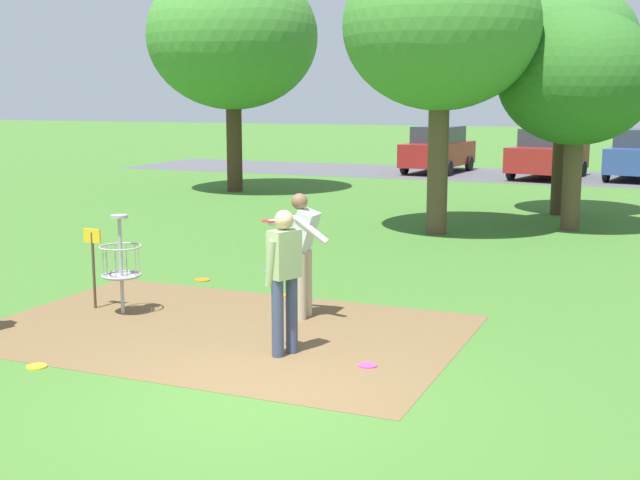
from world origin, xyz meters
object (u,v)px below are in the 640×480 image
at_px(frisbee_far_right, 202,280).
at_px(tree_mid_center, 441,27).
at_px(disc_golf_basket, 118,260).
at_px(player_foreground_watching, 284,274).
at_px(tree_near_left, 232,37).
at_px(frisbee_near_basket, 285,295).
at_px(parked_car_center_left, 548,153).
at_px(parked_car_leftmost, 438,149).
at_px(frisbee_by_tee, 368,365).
at_px(tree_near_right, 577,79).
at_px(frisbee_far_left, 37,367).
at_px(player_waiting_left, 303,247).
at_px(tree_mid_left, 566,45).

height_order(frisbee_far_right, tree_mid_center, tree_mid_center).
height_order(disc_golf_basket, player_foreground_watching, player_foreground_watching).
xyz_separation_m(tree_near_left, tree_mid_center, (8.17, -5.70, -0.39)).
bearing_deg(disc_golf_basket, tree_mid_center, 75.03).
bearing_deg(frisbee_near_basket, parked_car_center_left, 87.16).
bearing_deg(tree_mid_center, parked_car_leftmost, 104.88).
height_order(disc_golf_basket, frisbee_by_tee, disc_golf_basket).
relative_size(player_foreground_watching, tree_near_right, 0.35).
bearing_deg(tree_mid_center, frisbee_far_left, -98.82).
relative_size(player_waiting_left, tree_near_right, 0.35).
distance_m(frisbee_far_right, parked_car_center_left, 20.46).
bearing_deg(tree_mid_center, tree_near_left, 145.09).
height_order(player_waiting_left, frisbee_far_left, player_waiting_left).
bearing_deg(tree_mid_left, parked_car_leftmost, 119.63).
height_order(frisbee_near_basket, frisbee_by_tee, same).
height_order(player_foreground_watching, tree_mid_left, tree_mid_left).
distance_m(player_foreground_watching, frisbee_by_tee, 1.41).
bearing_deg(player_foreground_watching, tree_mid_center, 94.20).
bearing_deg(tree_near_right, player_foreground_watching, -100.25).
xyz_separation_m(disc_golf_basket, tree_near_right, (4.92, 10.13, 2.63)).
relative_size(frisbee_by_tee, parked_car_center_left, 0.05).
height_order(frisbee_near_basket, parked_car_leftmost, parked_car_leftmost).
distance_m(player_foreground_watching, frisbee_far_right, 4.39).
relative_size(frisbee_near_basket, parked_car_leftmost, 0.05).
bearing_deg(tree_mid_left, frisbee_far_right, -112.90).
bearing_deg(tree_mid_left, player_waiting_left, -99.10).
bearing_deg(tree_near_left, frisbee_by_tee, -56.59).
relative_size(player_waiting_left, parked_car_leftmost, 0.39).
bearing_deg(disc_golf_basket, parked_car_leftmost, 94.12).
height_order(frisbee_far_left, frisbee_far_right, same).
bearing_deg(frisbee_far_right, frisbee_near_basket, -14.70).
xyz_separation_m(player_foreground_watching, tree_mid_left, (1.42, 13.46, 3.28)).
bearing_deg(tree_near_left, frisbee_far_left, -68.47).
bearing_deg(frisbee_far_right, disc_golf_basket, -89.31).
distance_m(player_foreground_watching, parked_car_center_left, 23.35).
height_order(tree_near_left, parked_car_center_left, tree_near_left).
xyz_separation_m(tree_mid_center, parked_car_center_left, (0.45, 14.08, -3.53)).
distance_m(frisbee_near_basket, frisbee_far_left, 4.29).
height_order(frisbee_by_tee, tree_mid_left, tree_mid_left).
distance_m(disc_golf_basket, tree_mid_center, 9.49).
bearing_deg(frisbee_far_right, parked_car_leftmost, 94.48).
bearing_deg(tree_near_right, frisbee_far_right, -122.17).
relative_size(tree_near_right, tree_mid_center, 0.78).
xyz_separation_m(frisbee_near_basket, tree_near_right, (3.24, 8.32, 3.37)).
bearing_deg(frisbee_far_left, parked_car_center_left, 85.12).
bearing_deg(player_waiting_left, tree_mid_left, 80.90).
distance_m(frisbee_near_basket, tree_near_right, 9.54).
xyz_separation_m(player_waiting_left, frisbee_by_tee, (1.52, -1.63, -0.98)).
relative_size(frisbee_far_right, tree_mid_left, 0.04).
bearing_deg(tree_mid_left, frisbee_far_left, -104.13).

